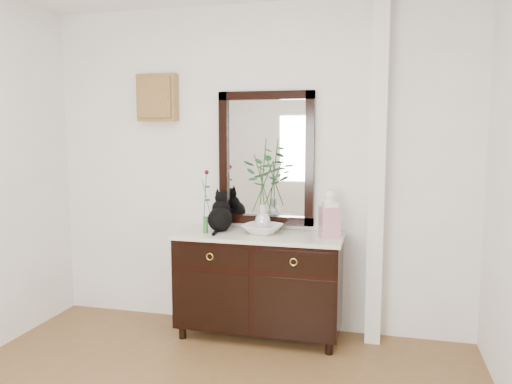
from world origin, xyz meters
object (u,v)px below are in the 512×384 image
(lotus_bowl, at_px, (263,229))
(ginger_jar, at_px, (330,213))
(cat, at_px, (220,211))
(sideboard, at_px, (259,280))

(lotus_bowl, relative_size, ginger_jar, 0.80)
(cat, bearing_deg, sideboard, -16.38)
(sideboard, xyz_separation_m, cat, (-0.34, 0.05, 0.54))
(lotus_bowl, bearing_deg, ginger_jar, -1.25)
(sideboard, height_order, lotus_bowl, lotus_bowl)
(sideboard, xyz_separation_m, ginger_jar, (0.55, 0.02, 0.57))
(sideboard, relative_size, ginger_jar, 3.50)
(ginger_jar, bearing_deg, sideboard, -177.94)
(sideboard, bearing_deg, lotus_bowl, 55.73)
(cat, relative_size, ginger_jar, 0.86)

